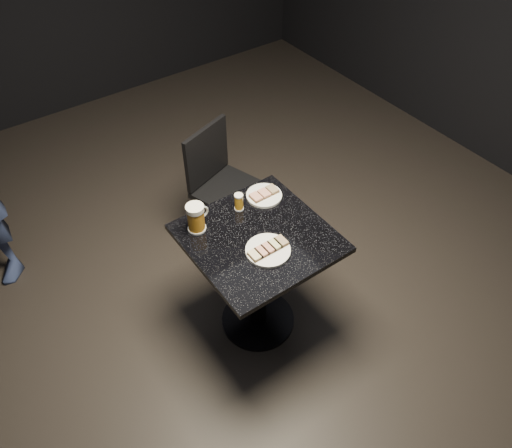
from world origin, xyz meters
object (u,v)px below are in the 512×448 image
object	(u,v)px
plate_large	(268,250)
beer_tumbler	(239,202)
plate_small	(264,196)
table	(258,267)
chair	(222,182)
beer_mug	(196,217)

from	to	relation	value
plate_large	beer_tumbler	world-z (taller)	beer_tumbler
beer_tumbler	plate_small	bearing A→B (deg)	0.25
table	chair	world-z (taller)	chair
chair	plate_small	bearing A→B (deg)	-93.43
table	chair	bearing A→B (deg)	72.31
plate_large	beer_mug	distance (m)	0.40
plate_small	beer_tumbler	bearing A→B (deg)	-179.75
plate_large	chair	world-z (taller)	chair
chair	plate_large	bearing A→B (deg)	-106.82
plate_small	chair	size ratio (longest dim) A/B	0.23
plate_large	beer_tumbler	distance (m)	0.35
table	chair	xyz separation A→B (m)	(0.23, 0.73, -0.01)
plate_small	table	size ratio (longest dim) A/B	0.26
beer_tumbler	chair	xyz separation A→B (m)	(0.20, 0.50, -0.30)
plate_large	chair	distance (m)	0.92
beer_mug	chair	bearing A→B (deg)	47.74
chair	table	bearing A→B (deg)	-107.69
table	beer_mug	xyz separation A→B (m)	(-0.22, 0.23, 0.32)
plate_small	chair	world-z (taller)	chair
beer_mug	beer_tumbler	size ratio (longest dim) A/B	1.61
plate_small	beer_mug	distance (m)	0.43
beer_mug	chair	xyz separation A→B (m)	(0.46, 0.50, -0.33)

